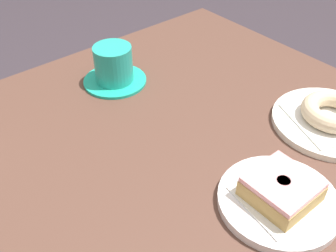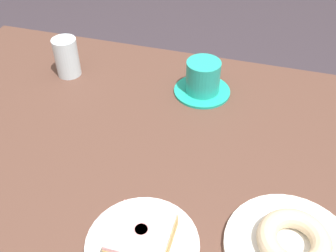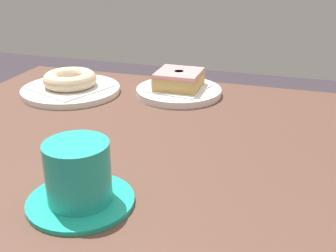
{
  "view_description": "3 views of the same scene",
  "coord_description": "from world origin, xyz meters",
  "px_view_note": "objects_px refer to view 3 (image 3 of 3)",
  "views": [
    {
      "loc": [
        -0.27,
        -0.46,
        1.22
      ],
      "look_at": [
        0.1,
        -0.02,
        0.75
      ],
      "focal_mm": 42.7,
      "sensor_mm": 36.0,
      "label": 1
    },
    {
      "loc": [
        0.27,
        -0.59,
        1.31
      ],
      "look_at": [
        0.09,
        0.02,
        0.76
      ],
      "focal_mm": 41.78,
      "sensor_mm": 36.0,
      "label": 2
    },
    {
      "loc": [
        -0.13,
        0.62,
        1.04
      ],
      "look_at": [
        0.07,
        0.01,
        0.77
      ],
      "focal_mm": 45.75,
      "sensor_mm": 36.0,
      "label": 3
    }
  ],
  "objects_px": {
    "plate_sugar_ring": "(71,90)",
    "coffee_cup": "(79,177)",
    "plate_glazed_square": "(179,92)",
    "donut_glazed_square": "(179,79)",
    "donut_sugar_ring": "(70,79)"
  },
  "relations": [
    {
      "from": "plate_sugar_ring",
      "to": "coffee_cup",
      "type": "xyz_separation_m",
      "value": [
        -0.24,
        0.4,
        0.03
      ]
    },
    {
      "from": "donut_glazed_square",
      "to": "plate_sugar_ring",
      "type": "bearing_deg",
      "value": 14.67
    },
    {
      "from": "donut_glazed_square",
      "to": "donut_sugar_ring",
      "type": "xyz_separation_m",
      "value": [
        0.24,
        0.06,
        -0.0
      ]
    },
    {
      "from": "plate_glazed_square",
      "to": "plate_sugar_ring",
      "type": "relative_size",
      "value": 0.86
    },
    {
      "from": "plate_glazed_square",
      "to": "donut_glazed_square",
      "type": "relative_size",
      "value": 1.99
    },
    {
      "from": "donut_glazed_square",
      "to": "coffee_cup",
      "type": "relative_size",
      "value": 0.68
    },
    {
      "from": "coffee_cup",
      "to": "donut_glazed_square",
      "type": "bearing_deg",
      "value": -90.05
    },
    {
      "from": "donut_sugar_ring",
      "to": "donut_glazed_square",
      "type": "bearing_deg",
      "value": -165.33
    },
    {
      "from": "plate_sugar_ring",
      "to": "donut_glazed_square",
      "type": "bearing_deg",
      "value": -165.33
    },
    {
      "from": "donut_glazed_square",
      "to": "donut_sugar_ring",
      "type": "height_order",
      "value": "donut_glazed_square"
    },
    {
      "from": "plate_sugar_ring",
      "to": "donut_sugar_ring",
      "type": "height_order",
      "value": "donut_sugar_ring"
    },
    {
      "from": "plate_glazed_square",
      "to": "coffee_cup",
      "type": "height_order",
      "value": "coffee_cup"
    },
    {
      "from": "plate_sugar_ring",
      "to": "coffee_cup",
      "type": "distance_m",
      "value": 0.46
    },
    {
      "from": "plate_glazed_square",
      "to": "donut_glazed_square",
      "type": "xyz_separation_m",
      "value": [
        0.0,
        -0.0,
        0.03
      ]
    },
    {
      "from": "plate_glazed_square",
      "to": "coffee_cup",
      "type": "relative_size",
      "value": 1.35
    }
  ]
}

